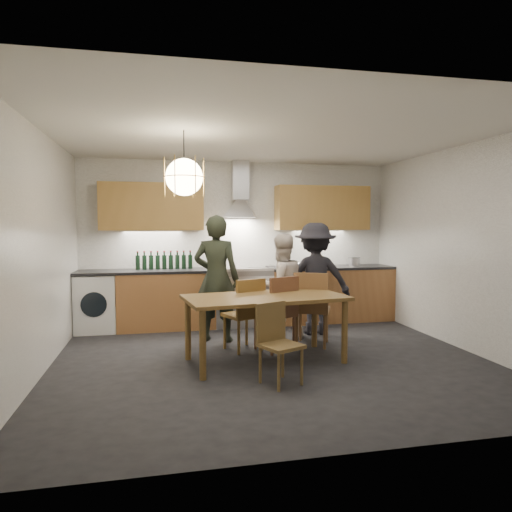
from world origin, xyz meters
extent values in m
plane|color=black|center=(0.00, 0.00, 0.00)|extent=(5.00, 5.00, 0.00)
cube|color=white|center=(0.00, 2.25, 1.30)|extent=(5.00, 0.02, 2.60)
cube|color=white|center=(0.00, -2.25, 1.30)|extent=(5.00, 0.02, 2.60)
cube|color=white|center=(-2.50, 0.00, 1.30)|extent=(0.02, 4.50, 2.60)
cube|color=white|center=(2.50, 0.00, 1.30)|extent=(0.02, 4.50, 2.60)
cube|color=white|center=(0.00, 0.00, 2.60)|extent=(5.00, 4.50, 0.02)
cube|color=#B87C46|center=(-1.18, 1.95, 0.43)|extent=(1.45, 0.60, 0.86)
cube|color=#B87C46|center=(1.48, 1.95, 0.43)|extent=(2.05, 0.60, 0.86)
cube|color=white|center=(-2.20, 1.95, 0.42)|extent=(0.58, 0.58, 0.85)
cube|color=black|center=(-1.48, 1.95, 0.88)|extent=(2.05, 0.62, 0.04)
cube|color=black|center=(1.48, 1.95, 0.88)|extent=(2.05, 0.62, 0.04)
cube|color=silver|center=(0.00, 1.95, 0.40)|extent=(0.90, 0.60, 0.80)
cube|color=black|center=(0.00, 1.66, 0.38)|extent=(0.78, 0.02, 0.42)
cube|color=slate|center=(0.00, 1.95, 0.84)|extent=(0.90, 0.60, 0.08)
cube|color=silver|center=(0.00, 1.69, 0.90)|extent=(0.90, 0.08, 0.04)
cube|color=tan|center=(-1.38, 2.08, 1.86)|extent=(1.55, 0.35, 0.72)
cube|color=tan|center=(1.38, 2.08, 1.86)|extent=(1.55, 0.35, 0.72)
cube|color=silver|center=(0.00, 2.12, 2.29)|extent=(0.26, 0.22, 0.62)
cylinder|color=black|center=(-1.00, -0.10, 2.35)|extent=(0.01, 0.01, 0.50)
sphere|color=#FFE0A5|center=(-1.00, -0.10, 2.10)|extent=(0.40, 0.40, 0.40)
torus|color=gold|center=(-1.00, -0.10, 2.10)|extent=(0.43, 0.43, 0.01)
cube|color=brown|center=(-0.08, -0.04, 0.75)|extent=(1.93, 1.16, 0.04)
cylinder|color=brown|center=(-0.85, -0.52, 0.36)|extent=(0.07, 0.07, 0.73)
cylinder|color=brown|center=(-0.96, 0.22, 0.36)|extent=(0.07, 0.07, 0.73)
cylinder|color=brown|center=(0.79, -0.29, 0.36)|extent=(0.07, 0.07, 0.73)
cylinder|color=brown|center=(0.68, 0.45, 0.36)|extent=(0.07, 0.07, 0.73)
cube|color=brown|center=(-0.25, 0.50, 0.44)|extent=(0.54, 0.54, 0.04)
cube|color=brown|center=(-0.18, 0.33, 0.69)|extent=(0.40, 0.20, 0.45)
cylinder|color=brown|center=(-0.16, 0.72, 0.21)|extent=(0.04, 0.04, 0.43)
cylinder|color=brown|center=(-0.03, 0.41, 0.21)|extent=(0.04, 0.04, 0.43)
cylinder|color=brown|center=(-0.47, 0.59, 0.21)|extent=(0.04, 0.04, 0.43)
cylinder|color=brown|center=(-0.34, 0.28, 0.21)|extent=(0.04, 0.04, 0.43)
cube|color=brown|center=(0.14, 0.41, 0.46)|extent=(0.56, 0.56, 0.04)
cube|color=brown|center=(0.22, 0.23, 0.71)|extent=(0.41, 0.21, 0.47)
cylinder|color=brown|center=(0.23, 0.64, 0.22)|extent=(0.04, 0.04, 0.44)
cylinder|color=brown|center=(0.37, 0.32, 0.22)|extent=(0.04, 0.04, 0.44)
cylinder|color=brown|center=(-0.09, 0.50, 0.22)|extent=(0.04, 0.04, 0.44)
cylinder|color=brown|center=(0.05, 0.18, 0.22)|extent=(0.04, 0.04, 0.44)
cube|color=brown|center=(0.69, 0.54, 0.47)|extent=(0.59, 0.59, 0.04)
cube|color=brown|center=(0.60, 0.36, 0.74)|extent=(0.42, 0.22, 0.48)
cylinder|color=brown|center=(0.92, 0.63, 0.23)|extent=(0.04, 0.04, 0.45)
cylinder|color=brown|center=(0.77, 0.31, 0.23)|extent=(0.04, 0.04, 0.45)
cylinder|color=brown|center=(0.60, 0.78, 0.23)|extent=(0.04, 0.04, 0.45)
cylinder|color=brown|center=(0.45, 0.46, 0.23)|extent=(0.04, 0.04, 0.45)
cube|color=brown|center=(-0.11, -0.81, 0.39)|extent=(0.48, 0.48, 0.03)
cube|color=brown|center=(-0.17, -0.66, 0.60)|extent=(0.34, 0.18, 0.40)
cylinder|color=brown|center=(-0.18, -1.00, 0.19)|extent=(0.03, 0.03, 0.37)
cylinder|color=brown|center=(-0.30, -0.73, 0.19)|extent=(0.03, 0.03, 0.37)
cylinder|color=brown|center=(0.09, -0.88, 0.19)|extent=(0.03, 0.03, 0.37)
cylinder|color=brown|center=(-0.03, -0.61, 0.19)|extent=(0.03, 0.03, 0.37)
imported|color=black|center=(-0.52, 1.01, 0.86)|extent=(0.73, 0.60, 1.72)
imported|color=beige|center=(0.37, 0.97, 0.73)|extent=(0.83, 0.72, 1.46)
imported|color=black|center=(0.93, 1.14, 0.81)|extent=(1.13, 0.76, 1.61)
imported|color=silver|center=(0.99, 1.88, 0.93)|extent=(0.33, 0.33, 0.07)
cylinder|color=#B3B3B7|center=(1.92, 1.99, 0.97)|extent=(0.19, 0.19, 0.13)
camera|label=1|loc=(-1.27, -5.11, 1.59)|focal=32.00mm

